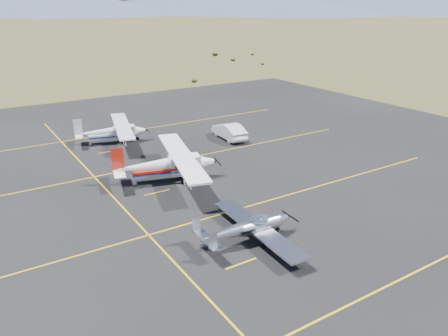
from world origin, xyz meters
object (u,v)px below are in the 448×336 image
object	(u,v)px
aircraft_cessna	(167,164)
sedan	(229,131)
aircraft_low_wing	(249,228)
aircraft_plain	(112,131)

from	to	relation	value
aircraft_cessna	sedan	distance (m)	12.15
sedan	aircraft_low_wing	bearing A→B (deg)	65.19
aircraft_plain	aircraft_cessna	bearing A→B (deg)	-73.81
aircraft_cessna	aircraft_plain	world-z (taller)	aircraft_cessna
aircraft_plain	aircraft_low_wing	bearing A→B (deg)	-74.53
aircraft_low_wing	aircraft_cessna	distance (m)	11.01
aircraft_low_wing	aircraft_cessna	bearing A→B (deg)	93.20
aircraft_plain	sedan	bearing A→B (deg)	-11.55
aircraft_cessna	aircraft_plain	distance (m)	11.81
aircraft_cessna	sedan	xyz separation A→B (m)	(10.13, 6.69, -0.53)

